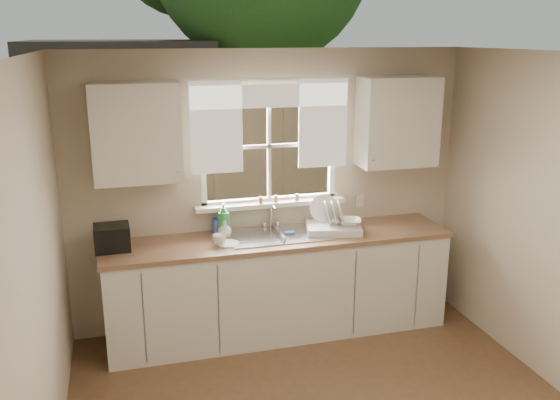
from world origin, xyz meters
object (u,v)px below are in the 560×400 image
object	(u,v)px
soap_bottle_a	(224,219)
black_appliance	(112,238)
cup	(219,240)
dish_rack	(333,224)

from	to	relation	value
soap_bottle_a	black_appliance	bearing A→B (deg)	-163.74
soap_bottle_a	cup	world-z (taller)	soap_bottle_a
dish_rack	cup	size ratio (longest dim) A/B	4.78
cup	black_appliance	bearing A→B (deg)	149.69
soap_bottle_a	cup	bearing A→B (deg)	-99.59
soap_bottle_a	black_appliance	world-z (taller)	soap_bottle_a
dish_rack	cup	bearing A→B (deg)	-175.04
dish_rack	black_appliance	world-z (taller)	dish_rack
soap_bottle_a	dish_rack	bearing A→B (deg)	2.27
dish_rack	soap_bottle_a	xyz separation A→B (m)	(-0.97, 0.13, 0.09)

